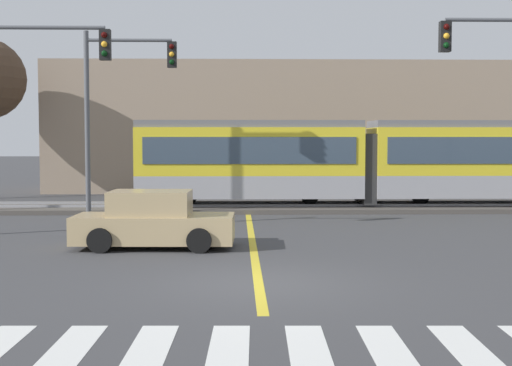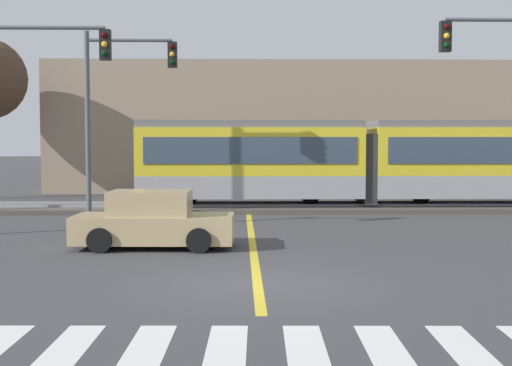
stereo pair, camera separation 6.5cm
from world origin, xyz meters
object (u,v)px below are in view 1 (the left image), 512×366
Objects in this scene: light_rail_tram at (366,159)px; traffic_light_far_left at (116,96)px; sedan_crossing at (154,222)px; traffic_light_mid_left at (16,87)px.

traffic_light_far_left is at bearing -159.50° from light_rail_tram.
light_rail_tram is 2.78× the size of traffic_light_far_left.
sedan_crossing is 0.64× the size of traffic_light_far_left.
sedan_crossing is at bearing -126.57° from light_rail_tram.
traffic_light_mid_left is at bearing -147.70° from light_rail_tram.
traffic_light_mid_left reaches higher than sedan_crossing.
traffic_light_far_left is at bearing 107.59° from sedan_crossing.
traffic_light_mid_left is at bearing 149.05° from sedan_crossing.
traffic_light_mid_left is (-4.33, 2.60, 3.71)m from sedan_crossing.
traffic_light_far_left is (-2.06, 6.50, 3.68)m from sedan_crossing.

